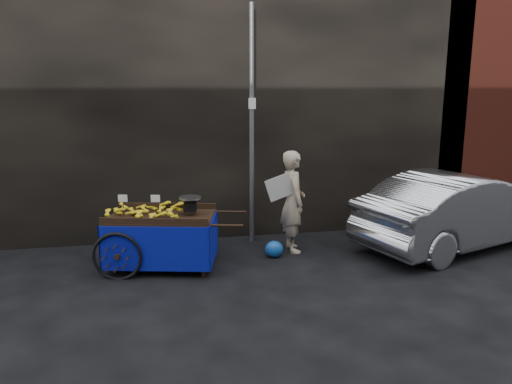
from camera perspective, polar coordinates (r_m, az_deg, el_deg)
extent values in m
plane|color=black|center=(7.61, -0.90, -8.67)|extent=(80.00, 80.00, 0.00)
cube|color=black|center=(9.60, -9.76, 10.78)|extent=(11.00, 2.00, 5.00)
cube|color=#591E14|center=(11.73, 24.44, 10.12)|extent=(3.00, 2.00, 5.00)
cylinder|color=slate|center=(8.47, -0.50, 7.39)|extent=(0.08, 0.08, 4.00)
cube|color=white|center=(8.40, -0.44, 10.09)|extent=(0.12, 0.02, 0.18)
cube|color=black|center=(7.56, -10.79, -2.90)|extent=(1.72, 1.28, 0.06)
cube|color=black|center=(7.97, -10.11, -1.59)|extent=(1.51, 0.38, 0.10)
cube|color=black|center=(7.12, -11.60, -3.32)|extent=(1.51, 0.38, 0.10)
cube|color=black|center=(7.19, -6.07, -6.75)|extent=(0.06, 0.06, 0.77)
cube|color=black|center=(7.92, -5.30, -4.94)|extent=(0.06, 0.06, 0.77)
cylinder|color=black|center=(7.04, -3.42, -3.84)|extent=(0.48, 0.15, 0.04)
cylinder|color=black|center=(7.78, -2.89, -2.27)|extent=(0.48, 0.15, 0.04)
torus|color=black|center=(7.35, -15.60, -7.13)|extent=(0.71, 0.21, 0.72)
torus|color=black|center=(8.29, -13.47, -4.78)|extent=(0.71, 0.21, 0.72)
cylinder|color=black|center=(7.82, -14.47, -5.88)|extent=(0.29, 1.06, 0.05)
cube|color=#071A90|center=(7.20, -11.54, -6.43)|extent=(1.54, 0.37, 0.65)
cube|color=#071A90|center=(8.11, -9.95, -4.23)|extent=(1.54, 0.37, 0.65)
cube|color=#071A90|center=(7.86, -16.26, -5.08)|extent=(0.24, 0.98, 0.65)
cube|color=#071A90|center=(7.52, -4.87, -5.40)|extent=(0.24, 0.98, 0.65)
cube|color=black|center=(7.49, -7.53, -1.65)|extent=(0.20, 0.17, 0.15)
cylinder|color=silver|center=(7.45, -7.56, -0.65)|extent=(0.39, 0.39, 0.03)
cube|color=white|center=(7.52, -14.99, -0.70)|extent=(0.13, 0.04, 0.11)
cube|color=white|center=(7.40, -11.43, -0.73)|extent=(0.13, 0.04, 0.11)
imported|color=tan|center=(8.18, 4.23, -1.08)|extent=(0.41, 0.62, 1.67)
cube|color=silver|center=(7.93, 2.99, 0.66)|extent=(0.59, 0.07, 0.50)
ellipsoid|color=#174FAC|center=(8.02, 2.08, -6.54)|extent=(0.30, 0.24, 0.27)
imported|color=#B9BCC1|center=(9.11, 22.34, -1.89)|extent=(4.09, 2.54, 1.27)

